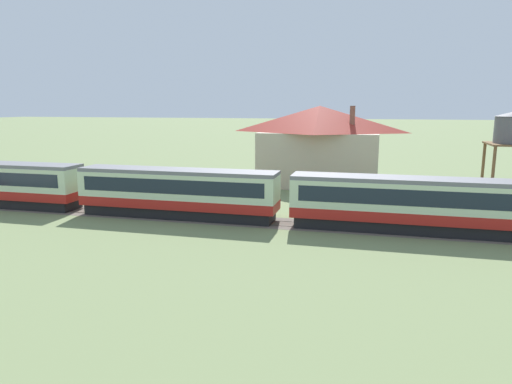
% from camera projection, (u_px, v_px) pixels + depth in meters
% --- Properties ---
extents(ground_plane, '(600.00, 600.00, 0.00)m').
position_uv_depth(ground_plane, '(486.00, 235.00, 33.48)').
color(ground_plane, '#707F51').
extents(passenger_train, '(91.00, 3.01, 4.10)m').
position_uv_depth(passenger_train, '(180.00, 191.00, 38.33)').
color(passenger_train, '#AD1E19').
rests_on(passenger_train, ground_plane).
extents(railway_track, '(145.12, 3.60, 0.04)m').
position_uv_depth(railway_track, '(112.00, 213.00, 40.35)').
color(railway_track, '#665B51').
rests_on(railway_track, ground_plane).
extents(station_house_red_roof, '(14.56, 8.33, 9.31)m').
position_uv_depth(station_house_red_roof, '(319.00, 145.00, 53.31)').
color(station_house_red_roof, '#BCB293').
rests_on(station_house_red_roof, ground_plane).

